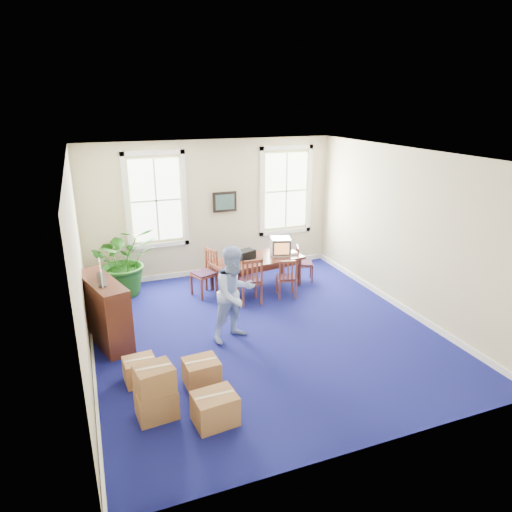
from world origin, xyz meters
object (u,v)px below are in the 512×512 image
object	(u,v)px
crt_tv	(281,246)
conference_table	(256,273)
credenza	(104,309)
man	(235,294)
cardboard_boxes	(169,383)
potted_plant	(124,260)
chair_near_left	(249,280)

from	to	relation	value
crt_tv	conference_table	bearing A→B (deg)	-159.39
conference_table	credenza	bearing A→B (deg)	-167.70
man	cardboard_boxes	xyz separation A→B (m)	(-1.46, -1.54, -0.46)
crt_tv	potted_plant	world-z (taller)	potted_plant
man	cardboard_boxes	size ratio (longest dim) A/B	1.23
conference_table	crt_tv	bearing A→B (deg)	-4.65
potted_plant	credenza	bearing A→B (deg)	-105.51
conference_table	cardboard_boxes	bearing A→B (deg)	-135.39
man	potted_plant	xyz separation A→B (m)	(-1.59, 2.75, -0.09)
conference_table	potted_plant	world-z (taller)	potted_plant
man	potted_plant	distance (m)	3.18
chair_near_left	potted_plant	xyz separation A→B (m)	(-2.35, 1.41, 0.26)
potted_plant	conference_table	bearing A→B (deg)	-14.28
crt_tv	chair_near_left	bearing A→B (deg)	-127.76
man	potted_plant	world-z (taller)	man
conference_table	man	bearing A→B (deg)	-129.03
credenza	cardboard_boxes	xyz separation A→B (m)	(0.69, -2.29, -0.20)
potted_plant	cardboard_boxes	xyz separation A→B (m)	(0.13, -4.29, -0.37)
chair_near_left	conference_table	bearing A→B (deg)	-117.48
conference_table	chair_near_left	world-z (taller)	chair_near_left
conference_table	man	size ratio (longest dim) A/B	1.20
chair_near_left	credenza	distance (m)	2.97
crt_tv	chair_near_left	world-z (taller)	crt_tv
man	cardboard_boxes	distance (m)	2.17
potted_plant	cardboard_boxes	distance (m)	4.31
potted_plant	cardboard_boxes	bearing A→B (deg)	-88.22
cardboard_boxes	crt_tv	bearing A→B (deg)	48.23
conference_table	man	distance (m)	2.41
conference_table	crt_tv	distance (m)	0.82
crt_tv	man	size ratio (longest dim) A/B	0.27
crt_tv	potted_plant	size ratio (longest dim) A/B	0.31
man	potted_plant	size ratio (longest dim) A/B	1.12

